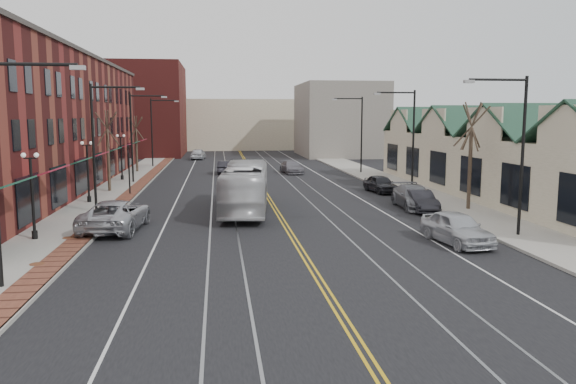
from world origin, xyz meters
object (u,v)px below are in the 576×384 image
object	(u,v)px
transit_bus	(245,188)
parked_car_c	(414,197)
parked_suv	(116,215)
parked_car_a	(457,228)
parked_car_d	(381,184)
parked_car_b	(420,201)

from	to	relation	value
transit_bus	parked_car_c	bearing A→B (deg)	-175.17
parked_suv	parked_car_a	size ratio (longest dim) A/B	1.31
parked_car_d	transit_bus	bearing A→B (deg)	-153.51
parked_suv	parked_car_b	world-z (taller)	parked_suv
parked_suv	parked_car_b	xyz separation A→B (m)	(18.60, 3.87, -0.16)
parked_car_b	parked_car_d	bearing A→B (deg)	93.02
transit_bus	parked_car_a	world-z (taller)	transit_bus
parked_suv	parked_car_c	world-z (taller)	parked_suv
transit_bus	parked_car_d	size ratio (longest dim) A/B	2.72
parked_car_c	parked_car_d	bearing A→B (deg)	92.84
parked_car_b	parked_car_d	xyz separation A→B (m)	(0.00, 8.99, 0.02)
transit_bus	parked_car_a	bearing A→B (deg)	138.23
parked_suv	parked_car_d	xyz separation A→B (m)	(18.60, 12.86, -0.14)
transit_bus	parked_car_b	distance (m)	11.41
parked_car_c	transit_bus	bearing A→B (deg)	-177.92
parked_car_a	parked_car_c	xyz separation A→B (m)	(1.58, 10.40, -0.02)
parked_car_a	parked_car_d	bearing A→B (deg)	77.38
parked_car_d	parked_car_a	bearing A→B (deg)	-102.60
parked_car_b	parked_car_d	distance (m)	8.99
parked_suv	parked_car_d	size ratio (longest dim) A/B	1.46
parked_car_a	parked_car_b	distance (m)	9.36
transit_bus	parked_car_a	xyz separation A→B (m)	(9.72, -10.55, -0.78)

